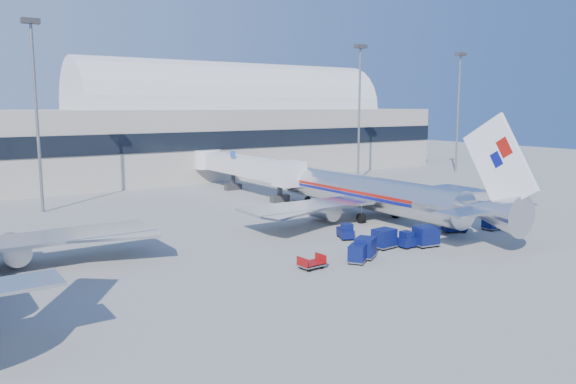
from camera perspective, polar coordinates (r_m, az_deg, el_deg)
ground at (r=54.42m, az=4.02°, el=-4.72°), size 260.00×260.00×0.00m
terminal at (r=99.58m, az=-23.01°, el=5.09°), size 170.00×28.15×21.00m
airliner_main at (r=63.60m, az=8.65°, el=-0.15°), size 32.00×37.26×12.07m
jetbridge_near at (r=83.35m, az=-4.91°, el=2.70°), size 4.40×27.50×6.25m
mast_west at (r=72.79m, az=-24.33°, el=9.66°), size 2.00×1.20×22.60m
mast_east at (r=95.21m, az=7.28°, el=9.96°), size 2.00×1.20×22.60m
mast_far_east at (r=113.24m, az=16.97°, el=9.45°), size 2.00×1.20×22.60m
barrier_near at (r=67.98m, az=15.01°, el=-1.90°), size 3.00×0.55×0.90m
barrier_mid at (r=70.47m, az=16.78°, el=-1.60°), size 3.00×0.55×0.90m
barrier_far at (r=73.03m, az=18.42°, el=-1.33°), size 3.00×0.55×0.90m
tug_lead at (r=51.92m, az=12.26°, el=-4.77°), size 2.39×1.27×1.53m
tug_right at (r=59.17m, az=16.46°, el=-3.27°), size 2.63×2.05×1.54m
tug_left at (r=54.27m, az=5.87°, el=-4.01°), size 2.06×2.67×1.56m
cart_train_a at (r=51.02m, az=9.74°, el=-4.64°), size 2.18×1.75×1.78m
cart_train_b at (r=47.53m, az=7.85°, el=-5.60°), size 2.51×2.37×1.76m
cart_train_c at (r=46.09m, az=7.06°, el=-6.22°), size 2.14×2.04×1.50m
cart_solo_near at (r=52.44m, az=13.84°, el=-4.35°), size 2.35×1.94×1.87m
cart_solo_far at (r=61.54m, az=20.02°, el=-2.85°), size 1.88×1.48×1.59m
cart_open_red at (r=44.32m, az=2.42°, el=-7.34°), size 2.04×1.50×0.53m
ramp_worker at (r=61.42m, az=22.95°, el=-3.10°), size 0.55×0.67×1.56m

